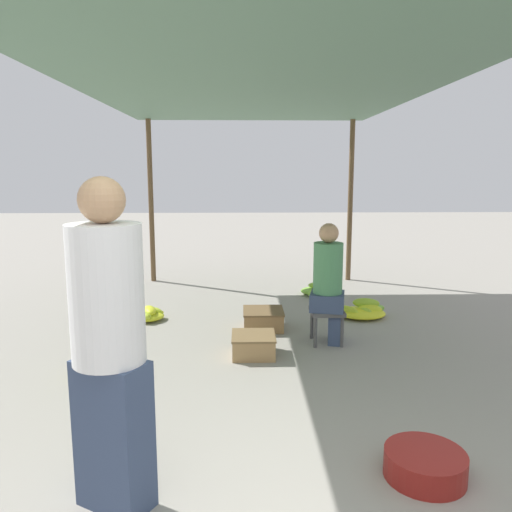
% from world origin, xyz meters
% --- Properties ---
extents(canopy_post_back_left, '(0.08, 0.08, 2.58)m').
position_xyz_m(canopy_post_back_left, '(-1.60, 6.43, 1.29)').
color(canopy_post_back_left, brown).
rests_on(canopy_post_back_left, ground).
extents(canopy_post_back_right, '(0.08, 0.08, 2.58)m').
position_xyz_m(canopy_post_back_right, '(1.60, 6.43, 1.29)').
color(canopy_post_back_right, brown).
rests_on(canopy_post_back_right, ground).
extents(canopy_tarp, '(3.61, 6.53, 0.04)m').
position_xyz_m(canopy_tarp, '(0.00, 3.37, 2.60)').
color(canopy_tarp, '#567A60').
rests_on(canopy_tarp, canopy_post_front_left).
extents(vendor_foreground, '(0.51, 0.51, 1.75)m').
position_xyz_m(vendor_foreground, '(-0.82, 0.84, 0.91)').
color(vendor_foreground, '#384766').
rests_on(vendor_foreground, ground).
extents(stool, '(0.34, 0.34, 0.36)m').
position_xyz_m(stool, '(0.73, 3.37, 0.29)').
color(stool, '#4C4C4C').
rests_on(stool, ground).
extents(vendor_seated, '(0.41, 0.41, 1.26)m').
position_xyz_m(vendor_seated, '(0.75, 3.38, 0.65)').
color(vendor_seated, '#384766').
rests_on(vendor_seated, ground).
extents(basin_black, '(0.47, 0.47, 0.16)m').
position_xyz_m(basin_black, '(0.93, 1.04, 0.08)').
color(basin_black, maroon).
rests_on(basin_black, ground).
extents(banana_pile_left_0, '(0.58, 0.46, 0.23)m').
position_xyz_m(banana_pile_left_0, '(-1.37, 2.59, 0.08)').
color(banana_pile_left_0, '#79B536').
rests_on(banana_pile_left_0, ground).
extents(banana_pile_left_1, '(0.48, 0.42, 0.16)m').
position_xyz_m(banana_pile_left_1, '(-1.30, 4.25, 0.07)').
color(banana_pile_left_1, yellow).
rests_on(banana_pile_left_1, ground).
extents(banana_pile_right_0, '(0.52, 0.55, 0.19)m').
position_xyz_m(banana_pile_right_0, '(0.96, 5.40, 0.06)').
color(banana_pile_right_0, '#86BA34').
rests_on(banana_pile_right_0, ground).
extents(banana_pile_right_1, '(0.70, 0.52, 0.22)m').
position_xyz_m(banana_pile_right_1, '(1.34, 4.31, 0.07)').
color(banana_pile_right_1, '#79B536').
rests_on(banana_pile_right_1, ground).
extents(crate_near, '(0.42, 0.42, 0.21)m').
position_xyz_m(crate_near, '(-0.04, 3.03, 0.11)').
color(crate_near, '#9E7A4C').
rests_on(crate_near, ground).
extents(crate_mid, '(0.46, 0.46, 0.22)m').
position_xyz_m(crate_mid, '(0.09, 3.87, 0.11)').
color(crate_mid, olive).
rests_on(crate_mid, ground).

